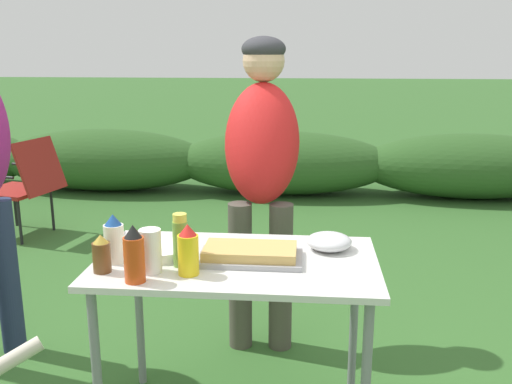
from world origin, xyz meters
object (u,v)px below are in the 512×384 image
at_px(plate_stack, 163,251).
at_px(mustard_bottle, 188,251).
at_px(food_tray, 250,254).
at_px(camp_chair_green_behind_table, 25,182).
at_px(standing_person_with_beanie, 262,158).
at_px(relish_jar, 180,241).
at_px(folding_table, 237,277).
at_px(paper_cup_stack, 151,251).
at_px(beer_bottle, 102,254).
at_px(mayo_bottle, 114,240).
at_px(mixing_bowl, 329,241).
at_px(hot_sauce_bottle, 134,255).

distance_m(plate_stack, mustard_bottle, 0.25).
height_order(food_tray, camp_chair_green_behind_table, camp_chair_green_behind_table).
distance_m(standing_person_with_beanie, camp_chair_green_behind_table, 2.67).
bearing_deg(relish_jar, folding_table, 23.37).
bearing_deg(paper_cup_stack, beer_bottle, -175.66).
height_order(mayo_bottle, beer_bottle, mayo_bottle).
relative_size(mixing_bowl, beer_bottle, 1.29).
relative_size(folding_table, relish_jar, 5.35).
xyz_separation_m(food_tray, mixing_bowl, (0.31, 0.15, 0.01)).
bearing_deg(standing_person_with_beanie, food_tray, -90.00).
relative_size(folding_table, standing_person_with_beanie, 0.68).
relative_size(mayo_bottle, standing_person_with_beanie, 0.12).
relative_size(mixing_bowl, hot_sauce_bottle, 0.89).
distance_m(mayo_bottle, camp_chair_green_behind_table, 2.91).
height_order(paper_cup_stack, mustard_bottle, mustard_bottle).
bearing_deg(folding_table, plate_stack, 176.66).
distance_m(mayo_bottle, relish_jar, 0.26).
bearing_deg(food_tray, folding_table, 172.03).
distance_m(folding_table, food_tray, 0.12).
bearing_deg(mixing_bowl, camp_chair_green_behind_table, 138.10).
xyz_separation_m(mixing_bowl, hot_sauce_bottle, (-0.69, -0.40, 0.07)).
xyz_separation_m(food_tray, standing_person_with_beanie, (-0.02, 0.78, 0.23)).
height_order(beer_bottle, standing_person_with_beanie, standing_person_with_beanie).
bearing_deg(standing_person_with_beanie, relish_jar, -106.66).
xyz_separation_m(mayo_bottle, standing_person_with_beanie, (0.50, 0.85, 0.17)).
distance_m(mustard_bottle, standing_person_with_beanie, 0.98).
bearing_deg(food_tray, camp_chair_green_behind_table, 132.24).
relative_size(food_tray, hot_sauce_bottle, 1.94).
relative_size(plate_stack, mayo_bottle, 1.16).
xyz_separation_m(relish_jar, camp_chair_green_behind_table, (-1.87, 2.42, -0.37)).
distance_m(mustard_bottle, mayo_bottle, 0.32).
xyz_separation_m(hot_sauce_bottle, mustard_bottle, (0.17, 0.08, -0.01)).
bearing_deg(folding_table, hot_sauce_bottle, -142.73).
relative_size(paper_cup_stack, mayo_bottle, 0.86).
height_order(paper_cup_stack, hot_sauce_bottle, hot_sauce_bottle).
height_order(folding_table, mixing_bowl, mixing_bowl).
distance_m(mustard_bottle, camp_chair_green_behind_table, 3.17).
relative_size(folding_table, mixing_bowl, 5.91).
bearing_deg(hot_sauce_bottle, mustard_bottle, 25.73).
relative_size(food_tray, paper_cup_stack, 2.47).
bearing_deg(folding_table, mixing_bowl, 22.11).
xyz_separation_m(plate_stack, beer_bottle, (-0.18, -0.19, 0.05)).
height_order(hot_sauce_bottle, mustard_bottle, hot_sauce_bottle).
bearing_deg(mustard_bottle, folding_table, 47.04).
distance_m(plate_stack, hot_sauce_bottle, 0.28).
height_order(food_tray, beer_bottle, beer_bottle).
height_order(food_tray, standing_person_with_beanie, standing_person_with_beanie).
xyz_separation_m(food_tray, mayo_bottle, (-0.52, -0.06, 0.06)).
bearing_deg(hot_sauce_bottle, food_tray, 32.43).
bearing_deg(camp_chair_green_behind_table, folding_table, -124.60).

